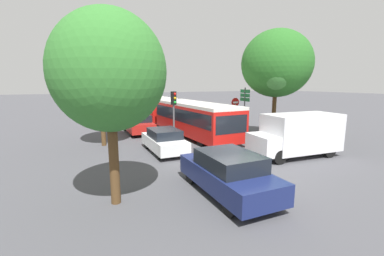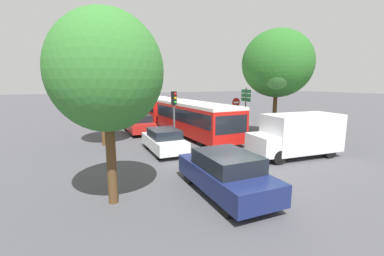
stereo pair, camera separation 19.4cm
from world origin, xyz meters
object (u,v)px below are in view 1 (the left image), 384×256
at_px(queued_car_navy, 228,173).
at_px(white_van, 298,134).
at_px(tree_right_near, 277,65).
at_px(queued_car_red, 138,124).
at_px(no_entry_sign, 235,110).
at_px(traffic_light, 174,105).
at_px(city_bus_rear, 107,101).
at_px(queued_car_black, 122,115).
at_px(tree_left_near, 109,72).
at_px(articulated_bus, 174,112).
at_px(queued_car_white, 164,140).
at_px(direction_sign_post, 245,100).
at_px(tree_left_mid, 99,67).

xyz_separation_m(queued_car_navy, white_van, (6.10, 2.52, 0.46)).
distance_m(queued_car_navy, tree_right_near, 10.95).
distance_m(queued_car_red, no_entry_sign, 7.80).
xyz_separation_m(traffic_light, no_entry_sign, (5.31, 0.40, -0.62)).
relative_size(city_bus_rear, queued_car_black, 2.76).
bearing_deg(tree_right_near, tree_left_near, -155.40).
bearing_deg(no_entry_sign, queued_car_red, -115.66).
distance_m(city_bus_rear, queued_car_black, 12.59).
bearing_deg(queued_car_red, city_bus_rear, 0.47).
bearing_deg(articulated_bus, traffic_light, -23.89).
xyz_separation_m(articulated_bus, tree_left_near, (-6.99, -12.55, 2.84)).
distance_m(queued_car_red, queued_car_black, 6.62).
bearing_deg(white_van, articulated_bus, -70.93).
relative_size(queued_car_navy, white_van, 0.87).
bearing_deg(no_entry_sign, white_van, -5.21).
bearing_deg(queued_car_navy, queued_car_white, 2.65).
bearing_deg(tree_right_near, white_van, -114.63).
relative_size(no_entry_sign, tree_left_near, 0.46).
distance_m(articulated_bus, white_van, 11.37).
relative_size(city_bus_rear, direction_sign_post, 3.21).
height_order(tree_left_mid, tree_right_near, tree_right_near).
height_order(city_bus_rear, queued_car_white, city_bus_rear).
height_order(traffic_light, direction_sign_post, direction_sign_post).
bearing_deg(traffic_light, queued_car_navy, -27.17).
height_order(queued_car_navy, no_entry_sign, no_entry_sign).
distance_m(tree_left_near, tree_left_mid, 8.63).
relative_size(queued_car_navy, traffic_light, 1.31).
distance_m(no_entry_sign, tree_right_near, 4.64).
bearing_deg(traffic_light, articulated_bus, 140.26).
distance_m(queued_car_black, tree_right_near, 15.99).
bearing_deg(articulated_bus, no_entry_sign, 38.20).
relative_size(city_bus_rear, queued_car_navy, 2.59).
bearing_deg(tree_left_near, white_van, 8.91).
xyz_separation_m(queued_car_navy, traffic_light, (1.42, 8.99, 1.72)).
bearing_deg(white_van, traffic_light, -49.82).
bearing_deg(tree_right_near, city_bus_rear, 107.31).
relative_size(queued_car_black, white_van, 0.81).
xyz_separation_m(city_bus_rear, queued_car_navy, (0.16, -31.93, -0.64)).
height_order(no_entry_sign, tree_left_mid, tree_left_mid).
bearing_deg(tree_left_near, tree_left_mid, 86.13).
bearing_deg(queued_car_navy, no_entry_sign, -34.98).
bearing_deg(white_van, queued_car_black, -65.03).
distance_m(articulated_bus, no_entry_sign, 5.44).
distance_m(queued_car_red, direction_sign_post, 8.94).
relative_size(queued_car_black, traffic_light, 1.23).
bearing_deg(articulated_bus, white_van, 12.42).
height_order(queued_car_black, no_entry_sign, no_entry_sign).
distance_m(queued_car_white, tree_right_near, 9.20).
height_order(queued_car_white, tree_left_near, tree_left_near).
bearing_deg(queued_car_black, no_entry_sign, -144.32).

